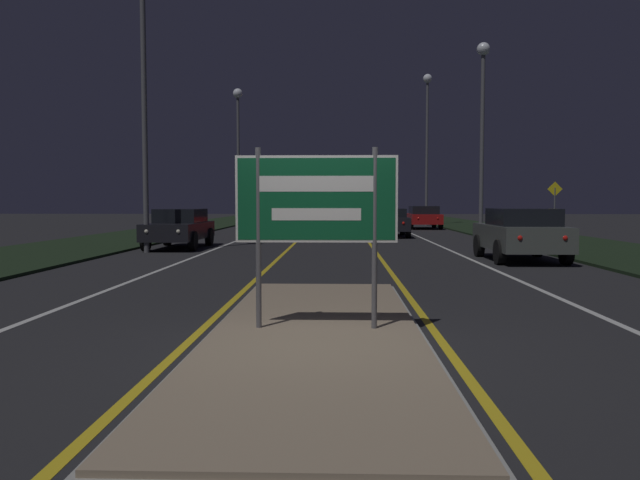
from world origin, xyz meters
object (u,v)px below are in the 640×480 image
streetlight_right_near (483,107)px  car_receding_0 (520,233)px  streetlight_left_near (143,49)px  streetlight_left_far (238,130)px  car_approaching_1 (278,221)px  warning_sign (555,206)px  highway_sign (316,205)px  car_receding_1 (387,221)px  streetlight_right_far (427,121)px  car_receding_2 (423,217)px  car_approaching_0 (180,227)px

streetlight_right_near → car_receding_0: streetlight_right_near is taller
streetlight_left_near → streetlight_left_far: streetlight_left_near is taller
car_approaching_1 → warning_sign: (11.87, -5.87, 0.82)m
highway_sign → car_receding_1: size_ratio=0.52×
car_receding_1 → car_receding_0: bearing=-76.9°
streetlight_right_near → car_receding_0: (-1.03, -9.67, -5.06)m
streetlight_right_far → warning_sign: 20.14m
streetlight_left_near → car_receding_2: bearing=58.2°
streetlight_left_near → warning_sign: 16.84m
streetlight_left_near → car_receding_2: (11.83, 19.05, -5.99)m
streetlight_right_near → car_receding_2: (-0.95, 11.89, -5.10)m
car_receding_1 → streetlight_right_near: bearing=-35.6°
warning_sign → streetlight_right_far: bearing=97.6°
car_receding_2 → car_approaching_0: (-11.26, -16.91, 0.01)m
highway_sign → car_approaching_1: (-2.83, 23.62, -0.94)m
highway_sign → car_receding_2: size_ratio=0.52×
car_approaching_1 → highway_sign: bearing=-83.2°
streetlight_left_far → car_receding_0: (11.96, -23.10, -5.64)m
car_receding_2 → car_receding_0: bearing=-90.2°
car_approaching_1 → car_receding_2: bearing=44.4°
streetlight_left_near → streetlight_right_near: streetlight_left_near is taller
streetlight_right_near → car_receding_2: size_ratio=1.98×
highway_sign → car_receding_2: (5.64, 31.91, -0.90)m
car_approaching_0 → warning_sign: bearing=10.6°
car_receding_1 → warning_sign: bearing=-38.5°
car_receding_2 → highway_sign: bearing=-100.0°
car_receding_0 → streetlight_right_near: bearing=83.9°
streetlight_right_near → car_receding_0: size_ratio=2.11×
highway_sign → streetlight_left_far: size_ratio=0.25×
streetlight_left_near → streetlight_left_far: (-0.21, 20.59, -0.32)m
car_receding_1 → car_receding_2: bearing=71.9°
streetlight_right_near → streetlight_left_far: bearing=134.0°
streetlight_right_near → car_approaching_1: streetlight_right_near is taller
car_receding_2 → warning_sign: (3.41, -14.16, 0.79)m
streetlight_right_near → car_approaching_1: size_ratio=1.89×
highway_sign → streetlight_right_near: 21.48m
highway_sign → streetlight_left_far: bearing=100.8°
streetlight_left_far → car_approaching_1: streetlight_left_far is taller
streetlight_right_far → car_approaching_0: streetlight_right_far is taller
car_receding_0 → car_receding_1: 12.81m
streetlight_left_near → car_receding_2: size_ratio=2.20×
car_receding_0 → car_receding_2: (0.08, 21.56, -0.04)m
car_receding_1 → warning_sign: size_ratio=1.81×
streetlight_right_near → car_receding_0: bearing=-96.1°
streetlight_left_far → car_receding_0: bearing=-62.6°
car_receding_2 → car_approaching_1: size_ratio=0.96×
car_receding_2 → car_approaching_1: car_receding_2 is taller
car_approaching_0 → car_receding_0: bearing=-22.6°
streetlight_right_near → car_receding_1: size_ratio=1.96×
streetlight_right_far → car_approaching_0: bearing=-119.0°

